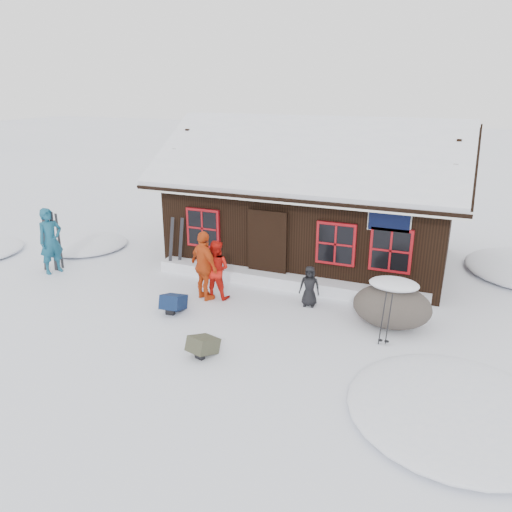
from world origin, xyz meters
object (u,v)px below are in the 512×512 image
at_px(boulder, 392,305).
at_px(backpack_olive, 203,348).
at_px(skier_orange_right, 204,266).
at_px(backpack_blue, 174,305).
at_px(ski_pair_left, 49,242).
at_px(skier_teal, 51,241).
at_px(skier_orange_left, 216,269).
at_px(skier_crouched, 310,286).
at_px(ski_poles, 385,320).

distance_m(boulder, backpack_olive, 4.40).
xyz_separation_m(skier_orange_right, backpack_blue, (-0.35, -0.98, -0.73)).
xyz_separation_m(backpack_blue, backpack_olive, (1.65, -1.55, -0.02)).
height_order(ski_pair_left, backpack_olive, ski_pair_left).
height_order(skier_teal, skier_orange_left, skier_teal).
bearing_deg(skier_crouched, backpack_olive, -120.41).
bearing_deg(skier_crouched, skier_orange_left, -177.90).
distance_m(ski_pair_left, ski_poles, 9.89).
relative_size(skier_teal, backpack_blue, 3.04).
bearing_deg(backpack_blue, backpack_olive, -50.54).
relative_size(skier_orange_left, backpack_blue, 2.42).
bearing_deg(backpack_blue, skier_orange_left, 57.45).
xyz_separation_m(skier_teal, ski_pair_left, (-0.17, 0.10, -0.08)).
bearing_deg(backpack_olive, ski_pair_left, 172.84).
distance_m(ski_poles, backpack_blue, 5.03).
bearing_deg(backpack_blue, ski_poles, -3.50).
height_order(skier_crouched, ski_poles, ski_poles).
bearing_deg(backpack_blue, boulder, 6.89).
bearing_deg(skier_orange_left, ski_poles, 166.58).
xyz_separation_m(skier_crouched, boulder, (2.06, -0.36, 0.00)).
xyz_separation_m(skier_orange_right, backpack_olive, (1.30, -2.54, -0.75)).
distance_m(skier_orange_left, ski_poles, 4.53).
distance_m(skier_crouched, boulder, 2.09).
xyz_separation_m(ski_pair_left, backpack_blue, (4.85, -1.09, -0.71)).
distance_m(skier_teal, skier_crouched, 7.68).
height_order(skier_orange_left, ski_pair_left, ski_pair_left).
distance_m(skier_crouched, ski_pair_left, 7.83).
bearing_deg(boulder, ski_poles, -90.61).
height_order(skier_teal, boulder, skier_teal).
height_order(skier_orange_right, boulder, skier_orange_right).
distance_m(skier_crouched, backpack_olive, 3.44).
bearing_deg(boulder, backpack_olive, -140.14).
xyz_separation_m(ski_pair_left, backpack_olive, (6.50, -2.64, -0.73)).
bearing_deg(ski_poles, ski_pair_left, 175.54).
height_order(skier_orange_left, skier_crouched, skier_orange_left).
xyz_separation_m(skier_teal, skier_orange_right, (5.03, -0.01, -0.06)).
height_order(skier_crouched, backpack_olive, skier_crouched).
relative_size(skier_orange_left, boulder, 0.87).
relative_size(skier_teal, ski_pair_left, 1.04).
xyz_separation_m(skier_teal, backpack_blue, (4.69, -0.99, -0.80)).
bearing_deg(skier_teal, skier_orange_left, -67.88).
bearing_deg(skier_orange_left, backpack_blue, 62.24).
xyz_separation_m(ski_poles, backpack_blue, (-5.00, -0.32, -0.41)).
bearing_deg(backpack_olive, boulder, 54.84).
distance_m(skier_teal, ski_pair_left, 0.21).
bearing_deg(ski_poles, skier_teal, 176.05).
bearing_deg(boulder, skier_crouched, 170.20).
bearing_deg(skier_orange_left, skier_teal, -0.28).
xyz_separation_m(skier_teal, boulder, (9.70, 0.26, -0.45)).
xyz_separation_m(skier_orange_left, ski_poles, (4.44, -0.86, -0.19)).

